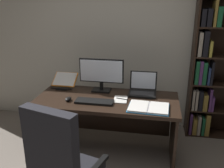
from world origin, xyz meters
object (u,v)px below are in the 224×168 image
Objects in this scene: reading_stand_with_book at (65,81)px; notepad at (120,99)px; bookshelf at (220,58)px; keyboard at (94,102)px; desk at (108,112)px; pen at (122,99)px; open_binder at (149,107)px; monitor at (101,75)px; computer_mouse at (68,99)px; laptop at (143,89)px.

reading_stand_with_book reaches higher than notepad.
bookshelf is 5.34× the size of keyboard.
keyboard reaches higher than notepad.
pen reaches higher than desk.
open_binder is 0.35m from pen.
reading_stand_with_book is at bearing 159.09° from open_binder.
monitor is 0.52m from reading_stand_with_book.
bookshelf is at bearing 33.90° from pen.
notepad is at bearing 12.39° from computer_mouse.
monitor is (-1.45, -0.53, -0.14)m from bookshelf.
computer_mouse is 0.59m from notepad.
computer_mouse reaches higher than pen.
computer_mouse is 0.24× the size of open_binder.
monitor is 1.29× the size of keyboard.
open_binder is at bearing -77.82° from laptop.
bookshelf is 1.12m from laptop.
desk is at bearing 154.54° from open_binder.
bookshelf is 5.11× the size of open_binder.
pen is (0.29, -0.25, -0.19)m from monitor.
computer_mouse is at bearing -152.70° from bookshelf.
computer_mouse is at bearing 180.00° from keyboard.
bookshelf reaches higher than pen.
bookshelf reaches higher than desk.
desk is 1.60m from bookshelf.
open_binder is at bearing -3.20° from computer_mouse.
laptop is 0.78× the size of keyboard.
monitor is 2.59× the size of notepad.
computer_mouse is 0.48m from reading_stand_with_book.
desk is 0.51m from computer_mouse.
pen is at bearing -21.23° from reading_stand_with_book.
bookshelf reaches higher than keyboard.
laptop reaches higher than notepad.
monitor is at bearing 90.00° from keyboard.
bookshelf is 4.13× the size of monitor.
monitor is at bearing -179.71° from laptop.
bookshelf reaches higher than notepad.
laptop is 3.13× the size of computer_mouse.
laptop is 2.33× the size of pen.
open_binder is at bearing -131.83° from bookshelf.
notepad is at bearing -146.55° from bookshelf.
desk is at bearing 154.71° from pen.
desk is at bearing 62.16° from keyboard.
notepad is at bearing 154.34° from open_binder.
bookshelf reaches higher than computer_mouse.
open_binder is 0.37m from notepad.
desk is 3.86× the size of keyboard.
laptop reaches higher than desk.
computer_mouse is at bearing -128.82° from monitor.
bookshelf is 2.02m from reading_stand_with_book.
open_binder is (0.90, -0.05, -0.01)m from computer_mouse.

